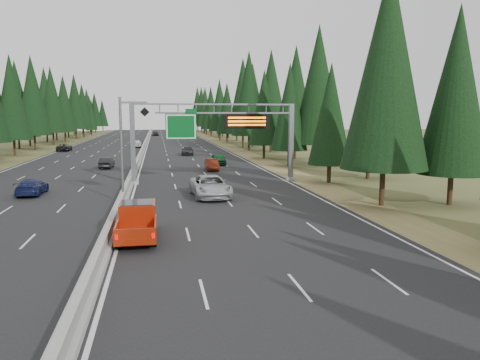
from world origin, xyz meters
The scene contains 19 objects.
road centered at (0.00, 80.00, 0.04)m, with size 32.00×260.00×0.08m, color black.
shoulder_right centered at (17.80, 80.00, 0.03)m, with size 3.60×260.00×0.06m, color olive.
shoulder_left centered at (-17.80, 80.00, 0.03)m, with size 3.60×260.00×0.06m, color #434A22.
median_barrier centered at (0.00, 80.00, 0.41)m, with size 0.70×260.00×0.85m.
sign_gantry centered at (8.92, 34.88, 5.27)m, with size 16.75×0.98×7.80m.
hov_sign_pole centered at (0.58, 24.97, 4.72)m, with size 2.80×0.50×8.00m.
tree_row_right centered at (21.88, 81.26, 9.43)m, with size 12.18×244.70×18.89m.
tree_row_left centered at (-22.08, 73.74, 9.39)m, with size 11.51×244.86×18.79m.
silver_minivan centered at (6.88, 26.38, 0.95)m, with size 2.90×6.28×1.75m, color #B1B2B6.
red_pickup centered at (1.50, 14.41, 1.11)m, with size 2.04×5.72×1.86m.
car_ahead_green centered at (10.81, 51.57, 0.84)m, with size 1.81×4.49×1.53m, color #125024.
car_ahead_dkred centered at (9.16, 45.00, 0.77)m, with size 1.47×4.20×1.39m, color #5D1C0D.
car_ahead_dkgrey centered at (7.69, 67.67, 0.79)m, with size 1.98×4.86×1.41m, color black.
car_ahead_white centered at (6.43, 126.02, 0.75)m, with size 2.22×4.83×1.34m, color #BBBBBB.
car_ahead_far centered at (2.20, 143.96, 0.85)m, with size 1.83×4.54×1.55m, color black.
car_onc_near centered at (-3.68, 49.63, 0.74)m, with size 1.41×4.03×1.33m, color black.
car_onc_blue centered at (-7.81, 30.00, 0.76)m, with size 1.89×4.65×1.35m, color #171F51.
car_onc_white centered at (-1.50, 88.47, 0.89)m, with size 1.90×4.73×1.61m, color silver.
car_onc_far centered at (-14.50, 80.65, 0.76)m, with size 2.27×4.92×1.37m, color black.
Camera 1 is at (2.66, -11.33, 6.73)m, focal length 35.00 mm.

